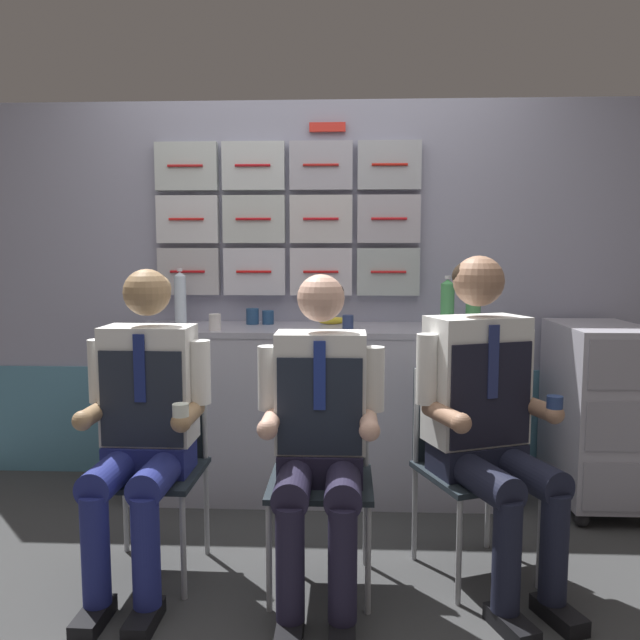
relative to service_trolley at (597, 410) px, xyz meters
The scene contains 18 objects.
ground 1.86m from the service_trolley, 146.92° to the right, with size 4.80×4.80×0.04m, color #393A3B.
galley_bulkhead 1.66m from the service_trolley, 165.21° to the left, with size 4.20×0.14×2.15m.
galley_counter 1.45m from the service_trolley, behind, with size 2.00×0.53×0.91m.
service_trolley is the anchor object (origin of this frame).
folding_chair_left 2.19m from the service_trolley, 161.34° to the right, with size 0.41×0.41×0.83m.
crew_member_left 2.25m from the service_trolley, 157.49° to the right, with size 0.50×0.61×1.25m.
folding_chair_right 1.58m from the service_trolley, 150.88° to the right, with size 0.40×0.40×0.83m.
crew_member_right 1.68m from the service_trolley, 146.05° to the right, with size 0.49×0.59×1.23m.
folding_chair_by_counter 1.03m from the service_trolley, 140.91° to the right, with size 0.52×0.52×0.83m.
crew_member_by_counter 1.10m from the service_trolley, 133.03° to the right, with size 0.57×0.71×1.30m.
sparkling_bottle_green 2.28m from the service_trolley, behind, with size 0.06×0.06×0.31m.
water_bottle_clear 0.83m from the service_trolley, behind, with size 0.08×0.08×0.28m.
water_bottle_blue_cap 0.94m from the service_trolley, behind, with size 0.07×0.07×0.28m.
coffee_cup_spare 1.88m from the service_trolley, behind, with size 0.07×0.07×0.09m.
paper_cup_tan 2.01m from the service_trolley, behind, with size 0.06×0.06×0.08m.
paper_cup_blue 1.36m from the service_trolley, behind, with size 0.06×0.06×0.07m.
coffee_cup_white 1.79m from the service_trolley, behind, with size 0.06×0.06×0.08m.
snack_banana 1.45m from the service_trolley, behind, with size 0.17×0.10×0.04m.
Camera 1 is at (0.21, -2.25, 1.32)m, focal length 35.44 mm.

